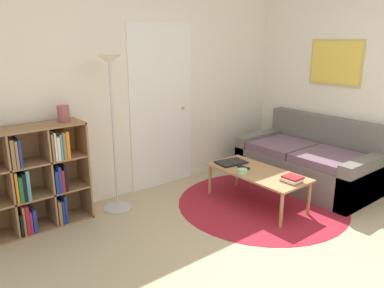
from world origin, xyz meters
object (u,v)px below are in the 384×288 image
bowl (242,171)px  vase_on_shelf (63,114)px  couch (310,163)px  floor_lamp (111,94)px  bookshelf (23,181)px  coffee_table (257,174)px  laptop (231,162)px

bowl → vase_on_shelf: size_ratio=0.64×
couch → floor_lamp: bearing=159.0°
bookshelf → couch: 3.39m
floor_lamp → coffee_table: floor_lamp is taller
couch → bowl: (-1.21, 0.05, 0.14)m
bookshelf → vase_on_shelf: (0.45, -0.00, 0.60)m
floor_lamp → couch: floor_lamp is taller
bookshelf → coffee_table: bookshelf is taller
bowl → vase_on_shelf: bearing=148.5°
floor_lamp → vase_on_shelf: bearing=165.1°
coffee_table → laptop: bearing=94.6°
laptop → vase_on_shelf: bearing=160.1°
laptop → floor_lamp: bearing=158.3°
floor_lamp → vase_on_shelf: floor_lamp is taller
floor_lamp → couch: bearing=-21.0°
coffee_table → bowl: bowl is taller
couch → coffee_table: couch is taller
bowl → vase_on_shelf: 1.96m
floor_lamp → bowl: size_ratio=16.01×
laptop → bowl: (-0.16, -0.34, 0.02)m
bookshelf → laptop: 2.26m
floor_lamp → vase_on_shelf: (-0.46, 0.12, -0.17)m
floor_lamp → laptop: (1.26, -0.50, -0.88)m
couch → laptop: size_ratio=4.49×
bookshelf → bowl: 2.23m
bookshelf → couch: bookshelf is taller
couch → laptop: couch is taller
laptop → bowl: 0.37m
floor_lamp → laptop: bearing=-21.7°
bookshelf → floor_lamp: floor_lamp is taller
bowl → vase_on_shelf: (-1.57, 0.96, 0.69)m
laptop → bookshelf: bearing=163.9°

